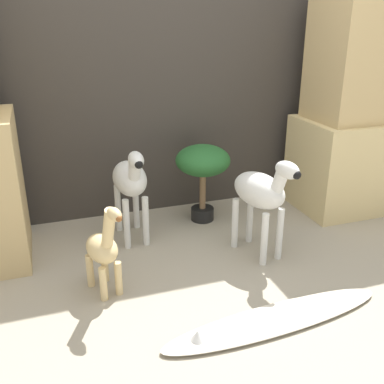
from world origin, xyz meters
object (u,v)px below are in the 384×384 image
at_px(zebra_right, 262,193).
at_px(zebra_left, 130,181).
at_px(giraffe_figurine, 104,249).
at_px(surfboard, 274,319).
at_px(potted_palm_front, 203,165).

distance_m(zebra_right, zebra_left, 0.82).
xyz_separation_m(giraffe_figurine, surfboard, (0.72, -0.52, -0.24)).
height_order(giraffe_figurine, potted_palm_front, potted_palm_front).
relative_size(giraffe_figurine, potted_palm_front, 0.98).
height_order(zebra_right, potted_palm_front, zebra_right).
bearing_deg(potted_palm_front, giraffe_figurine, -139.17).
relative_size(giraffe_figurine, surfboard, 0.45).
bearing_deg(giraffe_figurine, surfboard, -35.78).
distance_m(zebra_left, giraffe_figurine, 0.63).
bearing_deg(giraffe_figurine, potted_palm_front, 40.83).
bearing_deg(zebra_left, zebra_right, -33.17).
relative_size(potted_palm_front, surfboard, 0.46).
xyz_separation_m(giraffe_figurine, potted_palm_front, (0.79, 0.68, 0.16)).
xyz_separation_m(zebra_left, giraffe_figurine, (-0.26, -0.56, -0.15)).
distance_m(zebra_left, potted_palm_front, 0.55).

